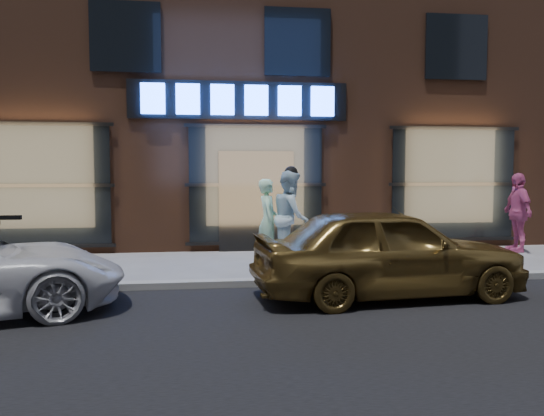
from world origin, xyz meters
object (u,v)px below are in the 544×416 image
Objects in this scene: man_bowtie at (268,220)px; man_cap at (291,217)px; gold_sedan at (388,252)px; passerby at (517,212)px.

man_bowtie is 0.91× the size of man_cap.
man_cap is at bearing 11.44° from gold_sedan.
gold_sedan is (-4.65, -4.03, -0.24)m from passerby.
man_cap reaches higher than gold_sedan.
passerby is (6.08, 0.61, 0.06)m from man_bowtie.
passerby is 0.46× the size of gold_sedan.
passerby is at bearing -54.01° from gold_sedan.
man_cap reaches higher than man_bowtie.
man_cap is 1.03× the size of passerby.
man_bowtie is at bearing 77.73° from man_cap.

